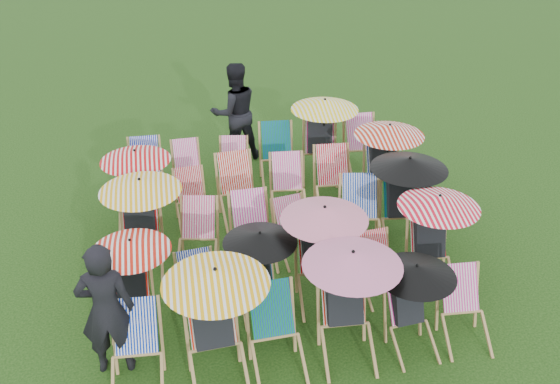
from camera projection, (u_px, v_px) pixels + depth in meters
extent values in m
plane|color=black|center=(277.00, 256.00, 9.56)|extent=(100.00, 100.00, 0.00)
cube|color=#0824A5|center=(136.00, 326.00, 7.24)|extent=(0.51, 0.39, 0.59)
cube|color=red|center=(211.00, 316.00, 7.31)|extent=(0.56, 0.43, 0.64)
cube|color=black|center=(212.00, 320.00, 7.26)|extent=(0.48, 0.49, 0.67)
sphere|color=tan|center=(209.00, 290.00, 7.18)|extent=(0.24, 0.24, 0.24)
cylinder|color=black|center=(217.00, 301.00, 7.09)|extent=(0.03, 0.03, 0.78)
cone|color=#EAA50C|center=(215.00, 276.00, 6.91)|extent=(1.23, 1.23, 0.19)
cube|color=#0B772A|center=(271.00, 309.00, 7.48)|extent=(0.53, 0.40, 0.60)
cube|color=red|center=(343.00, 296.00, 7.66)|extent=(0.54, 0.41, 0.62)
cube|color=black|center=(344.00, 299.00, 7.62)|extent=(0.46, 0.47, 0.65)
sphere|color=tan|center=(343.00, 271.00, 7.54)|extent=(0.23, 0.23, 0.23)
cylinder|color=black|center=(351.00, 282.00, 7.44)|extent=(0.03, 0.03, 0.76)
cone|color=#D16A97|center=(353.00, 258.00, 7.27)|extent=(1.19, 1.19, 0.18)
cube|color=#F1309F|center=(405.00, 301.00, 7.77)|extent=(0.46, 0.36, 0.51)
cube|color=black|center=(407.00, 303.00, 7.73)|extent=(0.39, 0.40, 0.53)
sphere|color=tan|center=(406.00, 281.00, 7.67)|extent=(0.19, 0.19, 0.19)
cylinder|color=black|center=(414.00, 289.00, 7.60)|extent=(0.03, 0.03, 0.62)
cone|color=black|center=(416.00, 271.00, 7.45)|extent=(0.98, 0.98, 0.15)
cube|color=#DC2C92|center=(460.00, 288.00, 7.92)|extent=(0.48, 0.37, 0.55)
cube|color=red|center=(131.00, 276.00, 8.16)|extent=(0.46, 0.35, 0.53)
cube|color=black|center=(131.00, 278.00, 8.13)|extent=(0.39, 0.40, 0.56)
sphere|color=tan|center=(129.00, 256.00, 8.06)|extent=(0.20, 0.20, 0.20)
cylinder|color=black|center=(133.00, 264.00, 7.98)|extent=(0.03, 0.03, 0.65)
cone|color=red|center=(130.00, 245.00, 7.83)|extent=(1.02, 1.02, 0.16)
cube|color=#071A92|center=(196.00, 272.00, 8.26)|extent=(0.47, 0.37, 0.52)
cube|color=#096823|center=(255.00, 267.00, 8.38)|extent=(0.44, 0.33, 0.51)
cube|color=black|center=(256.00, 269.00, 8.34)|extent=(0.37, 0.38, 0.53)
sphere|color=tan|center=(254.00, 248.00, 8.28)|extent=(0.19, 0.19, 0.19)
cylinder|color=black|center=(260.00, 255.00, 8.20)|extent=(0.03, 0.03, 0.62)
cone|color=black|center=(260.00, 237.00, 8.06)|extent=(0.98, 0.98, 0.15)
cube|color=#F20E08|center=(317.00, 248.00, 8.56)|extent=(0.53, 0.40, 0.61)
cube|color=black|center=(318.00, 250.00, 8.52)|extent=(0.45, 0.46, 0.64)
sphere|color=tan|center=(317.00, 226.00, 8.44)|extent=(0.22, 0.22, 0.22)
cylinder|color=black|center=(324.00, 235.00, 8.35)|extent=(0.03, 0.03, 0.75)
cone|color=#D46C8C|center=(325.00, 213.00, 8.18)|extent=(1.17, 1.17, 0.18)
cube|color=red|center=(374.00, 250.00, 8.71)|extent=(0.46, 0.36, 0.51)
cube|color=red|center=(428.00, 234.00, 8.89)|extent=(0.53, 0.42, 0.59)
cube|color=black|center=(429.00, 236.00, 8.85)|extent=(0.46, 0.47, 0.62)
sphere|color=tan|center=(430.00, 213.00, 8.78)|extent=(0.22, 0.22, 0.22)
cylinder|color=black|center=(436.00, 222.00, 8.68)|extent=(0.03, 0.03, 0.72)
cone|color=red|center=(439.00, 201.00, 8.52)|extent=(1.13, 1.13, 0.18)
cube|color=#EE080B|center=(141.00, 219.00, 9.20)|extent=(0.54, 0.41, 0.61)
cube|color=black|center=(140.00, 221.00, 9.16)|extent=(0.45, 0.47, 0.64)
sphere|color=tan|center=(138.00, 197.00, 9.08)|extent=(0.22, 0.22, 0.22)
cylinder|color=black|center=(142.00, 206.00, 8.99)|extent=(0.03, 0.03, 0.75)
cone|color=#EBA60C|center=(140.00, 185.00, 8.81)|extent=(1.18, 1.18, 0.18)
cube|color=#EB2F74|center=(199.00, 217.00, 9.32)|extent=(0.55, 0.45, 0.57)
cube|color=#E62E9A|center=(249.00, 212.00, 9.38)|extent=(0.52, 0.39, 0.61)
cube|color=#F53183|center=(290.00, 215.00, 9.47)|extent=(0.49, 0.40, 0.52)
cube|color=#082DA8|center=(360.00, 196.00, 9.73)|extent=(0.59, 0.48, 0.63)
cube|color=#0A693C|center=(400.00, 196.00, 9.78)|extent=(0.56, 0.44, 0.61)
cube|color=black|center=(401.00, 198.00, 9.73)|extent=(0.48, 0.50, 0.64)
sphere|color=tan|center=(401.00, 175.00, 9.65)|extent=(0.23, 0.23, 0.23)
cylinder|color=black|center=(407.00, 183.00, 9.55)|extent=(0.03, 0.03, 0.75)
cone|color=black|center=(410.00, 163.00, 9.38)|extent=(1.18, 1.18, 0.18)
cube|color=#CD2962|center=(136.00, 185.00, 10.14)|extent=(0.50, 0.38, 0.58)
cube|color=black|center=(136.00, 187.00, 10.10)|extent=(0.42, 0.44, 0.60)
sphere|color=tan|center=(134.00, 167.00, 10.03)|extent=(0.21, 0.21, 0.21)
cylinder|color=black|center=(137.00, 174.00, 9.94)|extent=(0.03, 0.03, 0.71)
cone|color=red|center=(135.00, 155.00, 9.78)|extent=(1.11, 1.11, 0.17)
cube|color=red|center=(189.00, 184.00, 10.32)|extent=(0.45, 0.35, 0.52)
cube|color=red|center=(235.00, 172.00, 10.42)|extent=(0.56, 0.43, 0.63)
cube|color=#F63199|center=(287.00, 171.00, 10.58)|extent=(0.51, 0.39, 0.58)
cube|color=red|center=(332.00, 165.00, 10.65)|extent=(0.55, 0.42, 0.63)
cube|color=#072898|center=(382.00, 161.00, 10.81)|extent=(0.56, 0.44, 0.61)
cube|color=black|center=(382.00, 162.00, 10.77)|extent=(0.48, 0.49, 0.64)
sphere|color=tan|center=(383.00, 142.00, 10.69)|extent=(0.23, 0.23, 0.23)
cylinder|color=black|center=(388.00, 148.00, 10.59)|extent=(0.03, 0.03, 0.75)
cone|color=#B82109|center=(390.00, 130.00, 10.42)|extent=(1.18, 1.18, 0.18)
cube|color=#0813B0|center=(145.00, 155.00, 11.09)|extent=(0.50, 0.37, 0.59)
cube|color=#ED2F94|center=(186.00, 154.00, 11.27)|extent=(0.44, 0.33, 0.51)
cube|color=#DB2B81|center=(234.00, 152.00, 11.33)|extent=(0.49, 0.39, 0.53)
cube|color=#0A692C|center=(276.00, 140.00, 11.48)|extent=(0.56, 0.43, 0.63)
cube|color=#D42A6D|center=(320.00, 135.00, 11.67)|extent=(0.60, 0.49, 0.64)
cube|color=black|center=(320.00, 136.00, 11.62)|extent=(0.53, 0.54, 0.67)
sphere|color=tan|center=(320.00, 116.00, 11.54)|extent=(0.23, 0.23, 0.23)
cylinder|color=black|center=(324.00, 123.00, 11.43)|extent=(0.03, 0.03, 0.78)
cone|color=yellow|center=(325.00, 104.00, 11.25)|extent=(1.23, 1.23, 0.19)
cube|color=#F531A9|center=(360.00, 132.00, 11.83)|extent=(0.53, 0.39, 0.62)
imported|color=black|center=(106.00, 310.00, 7.13)|extent=(0.67, 0.46, 1.79)
imported|color=black|center=(235.00, 112.00, 11.94)|extent=(1.08, 0.91, 1.95)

